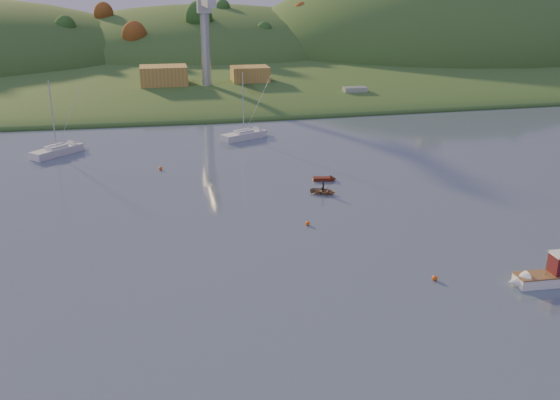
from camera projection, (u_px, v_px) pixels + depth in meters
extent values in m
cube|color=#2A471C|center=(177.00, 49.00, 250.41)|extent=(620.00, 220.00, 1.50)
ellipsoid|color=#2A471C|center=(187.00, 71.00, 190.43)|extent=(640.00, 150.00, 7.00)
ellipsoid|color=#2A471C|center=(206.00, 54.00, 233.86)|extent=(140.00, 120.00, 36.00)
ellipsoid|color=#2A471C|center=(434.00, 54.00, 236.24)|extent=(150.00, 130.00, 60.00)
cube|color=slate|center=(219.00, 90.00, 151.30)|extent=(42.00, 16.00, 2.40)
cube|color=#AB8539|center=(164.00, 76.00, 148.54)|extent=(11.00, 8.00, 4.80)
cube|color=#AB8539|center=(250.00, 75.00, 153.60)|extent=(9.00, 7.00, 4.00)
cylinder|color=#B7B7BC|center=(206.00, 48.00, 145.47)|extent=(2.20, 2.20, 18.00)
cube|color=#B7B7BC|center=(204.00, 6.00, 142.29)|extent=(3.20, 3.20, 3.20)
cube|color=#B7B7BC|center=(208.00, 3.00, 133.65)|extent=(1.80, 18.00, 1.60)
cube|color=#B7B7BC|center=(202.00, 0.00, 146.57)|extent=(1.80, 10.00, 1.60)
cube|color=white|center=(544.00, 280.00, 57.50)|extent=(5.39, 2.08, 0.96)
cone|color=white|center=(517.00, 282.00, 57.06)|extent=(1.92, 1.98, 1.92)
cube|color=brown|center=(544.00, 275.00, 57.33)|extent=(5.40, 2.13, 0.13)
cylinder|color=silver|center=(546.00, 262.00, 56.91)|extent=(0.10, 0.10, 2.56)
cube|color=silver|center=(57.00, 151.00, 99.87)|extent=(7.89, 7.90, 1.18)
cube|color=silver|center=(56.00, 147.00, 99.66)|extent=(3.64, 3.65, 0.75)
cylinder|color=silver|center=(52.00, 115.00, 97.88)|extent=(0.18, 0.18, 10.74)
cylinder|color=silver|center=(56.00, 146.00, 99.58)|extent=(2.51, 2.52, 0.12)
cylinder|color=silver|center=(56.00, 145.00, 99.54)|extent=(2.38, 2.38, 0.36)
cube|color=silver|center=(244.00, 136.00, 110.01)|extent=(8.60, 6.11, 1.15)
cube|color=silver|center=(244.00, 132.00, 109.80)|extent=(3.66, 3.13, 0.73)
cylinder|color=silver|center=(243.00, 103.00, 108.07)|extent=(0.18, 0.18, 10.49)
cylinder|color=silver|center=(244.00, 131.00, 109.72)|extent=(3.03, 1.66, 0.12)
cylinder|color=silver|center=(244.00, 130.00, 109.69)|extent=(2.77, 1.68, 0.36)
imported|color=#8C6A4D|center=(323.00, 191.00, 81.93)|extent=(4.11, 3.76, 0.70)
imported|color=black|center=(323.00, 188.00, 81.79)|extent=(0.59, 0.66, 1.52)
cube|color=#51180B|center=(323.00, 179.00, 87.28)|extent=(2.94, 1.60, 0.46)
cone|color=#51180B|center=(333.00, 179.00, 87.31)|extent=(1.16, 1.27, 1.11)
cube|color=slate|center=(355.00, 97.00, 144.22)|extent=(12.52, 4.67, 1.60)
cube|color=#B7B7BC|center=(355.00, 92.00, 143.77)|extent=(5.38, 2.76, 2.13)
sphere|color=#FF510D|center=(435.00, 278.00, 58.30)|extent=(0.50, 0.50, 0.50)
sphere|color=#FF510D|center=(308.00, 223.00, 71.40)|extent=(0.50, 0.50, 0.50)
sphere|color=#FF510D|center=(161.00, 168.00, 92.15)|extent=(0.50, 0.50, 0.50)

